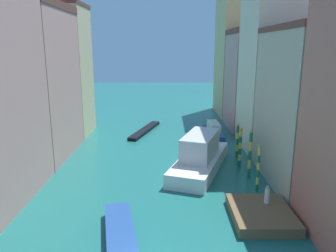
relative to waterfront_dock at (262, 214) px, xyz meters
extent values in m
plane|color=#1E6B66|center=(-7.72, 17.59, -0.37)|extent=(154.00, 154.00, 0.00)
cube|color=tan|center=(-21.80, 14.64, 7.62)|extent=(7.86, 11.46, 15.97)
cube|color=brown|center=(-21.80, 14.64, 16.00)|extent=(8.02, 11.68, 0.80)
cube|color=beige|center=(-21.80, 24.17, 8.29)|extent=(7.86, 7.23, 17.32)
cube|color=brown|center=(-21.80, 24.17, 17.20)|extent=(8.02, 7.37, 0.49)
cube|color=#BCB299|center=(6.36, 7.09, 6.34)|extent=(7.86, 11.44, 13.42)
cube|color=brown|center=(6.36, 7.09, 13.31)|extent=(8.02, 11.67, 0.52)
cube|color=beige|center=(6.36, 17.57, 10.47)|extent=(7.86, 8.96, 21.67)
cube|color=tan|center=(6.36, 27.48, 6.59)|extent=(7.86, 9.74, 13.92)
cube|color=brown|center=(6.36, 27.48, 13.94)|extent=(8.02, 9.93, 0.78)
cube|color=#DBB77A|center=(6.36, 38.79, 10.15)|extent=(7.86, 11.77, 21.03)
cube|color=brown|center=(0.00, 0.00, 0.00)|extent=(4.26, 5.30, 0.73)
cylinder|color=white|center=(0.64, 0.99, 0.93)|extent=(0.36, 0.36, 1.12)
sphere|color=tan|center=(0.64, 0.99, 1.62)|extent=(0.26, 0.26, 0.26)
cylinder|color=#197247|center=(0.92, 4.65, -0.04)|extent=(0.25, 0.25, 0.65)
cylinder|color=#E5D14C|center=(0.92, 4.65, 0.61)|extent=(0.25, 0.25, 0.65)
cylinder|color=#197247|center=(0.92, 4.65, 1.26)|extent=(0.25, 0.25, 0.65)
cylinder|color=#E5D14C|center=(0.92, 4.65, 1.92)|extent=(0.25, 0.25, 0.65)
cylinder|color=#197247|center=(0.92, 4.65, 2.57)|extent=(0.25, 0.25, 0.65)
cylinder|color=#E5D14C|center=(0.92, 4.65, 3.22)|extent=(0.25, 0.25, 0.65)
sphere|color=gold|center=(0.92, 4.65, 3.64)|extent=(0.27, 0.27, 0.27)
cylinder|color=#197247|center=(0.97, 7.76, 0.08)|extent=(0.29, 0.29, 0.88)
cylinder|color=#E5D14C|center=(0.97, 7.76, 0.96)|extent=(0.29, 0.29, 0.88)
cylinder|color=#197247|center=(0.97, 7.76, 1.84)|extent=(0.29, 0.29, 0.88)
cylinder|color=#E5D14C|center=(0.97, 7.76, 2.73)|extent=(0.29, 0.29, 0.88)
cylinder|color=#197247|center=(0.97, 7.76, 3.61)|extent=(0.29, 0.29, 0.88)
sphere|color=gold|center=(0.97, 7.76, 4.17)|extent=(0.32, 0.32, 0.32)
cylinder|color=#197247|center=(0.70, 10.79, -0.04)|extent=(0.34, 0.34, 0.64)
cylinder|color=#E5D14C|center=(0.70, 10.79, 0.60)|extent=(0.34, 0.34, 0.64)
cylinder|color=#197247|center=(0.70, 10.79, 1.24)|extent=(0.34, 0.34, 0.64)
cylinder|color=#E5D14C|center=(0.70, 10.79, 1.89)|extent=(0.34, 0.34, 0.64)
cylinder|color=#197247|center=(0.70, 10.79, 2.53)|extent=(0.34, 0.34, 0.64)
cylinder|color=#E5D14C|center=(0.70, 10.79, 3.17)|extent=(0.34, 0.34, 0.64)
sphere|color=gold|center=(0.70, 10.79, 3.63)|extent=(0.37, 0.37, 0.37)
cylinder|color=#197247|center=(1.04, 13.80, -0.01)|extent=(0.31, 0.31, 0.71)
cylinder|color=#E5D14C|center=(1.04, 13.80, 0.70)|extent=(0.31, 0.31, 0.71)
cylinder|color=#197247|center=(1.04, 13.80, 1.41)|extent=(0.31, 0.31, 0.71)
cylinder|color=#E5D14C|center=(1.04, 13.80, 2.13)|extent=(0.31, 0.31, 0.71)
cylinder|color=#197247|center=(1.04, 13.80, 2.84)|extent=(0.31, 0.31, 0.71)
sphere|color=gold|center=(1.04, 13.80, 3.32)|extent=(0.34, 0.34, 0.34)
cube|color=white|center=(-3.49, 9.89, 0.31)|extent=(7.30, 12.27, 1.36)
cube|color=silver|center=(-3.49, 9.89, 2.17)|extent=(4.55, 6.60, 2.34)
cube|color=black|center=(-10.12, 25.12, -0.14)|extent=(4.03, 10.53, 0.45)
cube|color=#234C93|center=(-9.83, -2.54, 0.08)|extent=(3.08, 6.79, 0.89)
cube|color=#234C93|center=(-0.33, 23.06, 0.01)|extent=(2.04, 7.73, 0.76)
cube|color=silver|center=(-0.33, 23.06, 0.95)|extent=(1.48, 4.09, 1.13)
camera|label=1|loc=(-6.73, -21.44, 11.67)|focal=34.98mm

